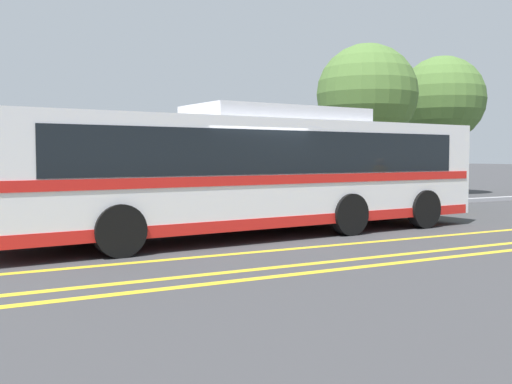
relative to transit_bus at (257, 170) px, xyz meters
name	(u,v)px	position (x,y,z in m)	size (l,w,h in m)	color
ground_plane	(239,238)	(-0.61, -0.28, -1.56)	(220.00, 220.00, 0.00)	#38383A
lane_strip_0	(307,248)	(-0.02, -2.20, -1.56)	(0.20, 32.34, 0.01)	gold
lane_strip_1	(355,259)	(-0.02, -3.78, -1.56)	(0.20, 32.34, 0.01)	gold
lane_strip_2	(378,265)	(-0.02, -4.44, -1.56)	(0.20, 32.34, 0.01)	gold
curb_strip	(182,215)	(-0.02, 4.79, -1.49)	(40.34, 0.36, 0.15)	#99999E
transit_bus	(257,170)	(0.00, 0.00, 0.00)	(12.79, 3.54, 3.04)	silver
parked_car_1	(54,204)	(-4.15, 2.84, -0.85)	(4.06, 2.11, 1.40)	#9E9EA3
parked_car_2	(239,195)	(0.99, 2.89, -0.80)	(4.83, 2.17, 1.53)	black
parked_car_3	(399,190)	(7.00, 2.84, -0.80)	(4.17, 2.08, 1.49)	olive
tree_0	(367,95)	(9.12, 7.23, 2.85)	(4.15, 4.15, 6.50)	#513823
tree_1	(442,99)	(15.49, 9.30, 3.11)	(4.22, 4.22, 6.79)	#513823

